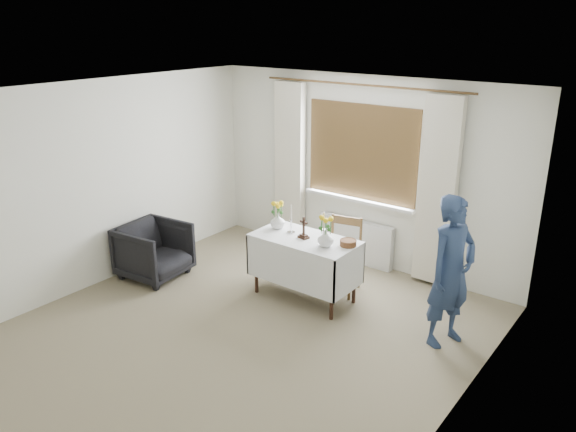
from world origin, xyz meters
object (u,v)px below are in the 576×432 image
object	(u,v)px
armchair	(154,251)
wooden_cross	(304,228)
flower_vase_left	(278,221)
person	(451,272)
altar_table	(304,268)
wooden_chair	(341,256)
flower_vase_right	(326,238)

from	to	relation	value
armchair	wooden_cross	xyz separation A→B (m)	(1.85, 0.68, 0.54)
flower_vase_left	person	bearing A→B (deg)	0.97
person	wooden_cross	xyz separation A→B (m)	(-1.73, -0.10, 0.10)
altar_table	armchair	size ratio (longest dim) A/B	1.59
wooden_cross	flower_vase_left	size ratio (longest dim) A/B	1.38
wooden_chair	person	xyz separation A→B (m)	(1.47, -0.31, 0.33)
person	flower_vase_right	distance (m)	1.40
wooden_chair	flower_vase_left	distance (m)	0.87
wooden_cross	flower_vase_left	distance (m)	0.44
flower_vase_left	flower_vase_right	distance (m)	0.78
wooden_cross	person	bearing A→B (deg)	16.68
wooden_chair	flower_vase_right	xyz separation A→B (m)	(0.08, -0.47, 0.40)
person	wooden_cross	distance (m)	1.73
wooden_cross	flower_vase_right	size ratio (longest dim) A/B	1.37
wooden_chair	flower_vase_right	bearing A→B (deg)	-92.43
person	flower_vase_left	bearing A→B (deg)	111.27
flower_vase_left	flower_vase_right	xyz separation A→B (m)	(0.77, -0.12, 0.00)
wooden_chair	person	world-z (taller)	person
altar_table	flower_vase_left	bearing A→B (deg)	172.31
armchair	flower_vase_right	bearing A→B (deg)	-80.28
armchair	wooden_cross	size ratio (longest dim) A/B	3.01
altar_table	person	xyz separation A→B (m)	(1.71, 0.10, 0.41)
altar_table	wooden_chair	bearing A→B (deg)	59.17
wooden_cross	armchair	bearing A→B (deg)	-146.66
altar_table	flower_vase_right	xyz separation A→B (m)	(0.32, -0.06, 0.48)
altar_table	armchair	xyz separation A→B (m)	(-1.87, -0.69, -0.03)
person	wooden_cross	bearing A→B (deg)	113.74
wooden_chair	wooden_cross	distance (m)	0.65
flower_vase_left	altar_table	bearing A→B (deg)	-7.69
altar_table	flower_vase_left	distance (m)	0.65
altar_table	wooden_chair	size ratio (longest dim) A/B	1.36
armchair	person	distance (m)	3.69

